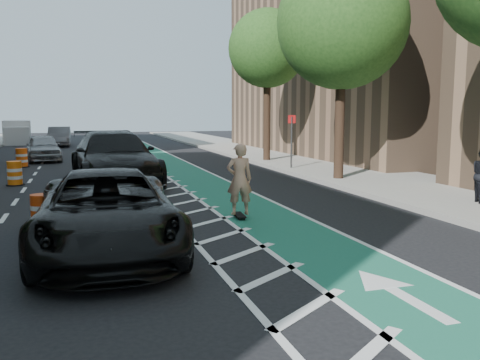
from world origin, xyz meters
name	(u,v)px	position (x,y,z in m)	size (l,w,h in m)	color
ground	(163,261)	(0.00, 0.00, 0.00)	(120.00, 120.00, 0.00)	black
bike_lane	(200,181)	(3.00, 10.00, 0.01)	(2.00, 90.00, 0.01)	#1A5D49
buffer_strip	(161,183)	(1.50, 10.00, 0.01)	(1.40, 90.00, 0.01)	silver
sidewalk_right	(352,173)	(9.50, 10.00, 0.07)	(5.00, 90.00, 0.15)	gray
curb_right	(298,175)	(7.05, 10.00, 0.08)	(0.12, 90.00, 0.16)	gray
building_right_far	(388,1)	(17.50, 20.00, 9.50)	(14.00, 22.00, 19.00)	#84664C
tree_r_c	(345,23)	(7.90, 8.00, 5.77)	(4.20, 4.20, 7.90)	#382619
tree_r_d	(267,49)	(7.90, 16.00, 5.77)	(4.20, 4.20, 7.90)	#382619
sign_post	(292,141)	(7.60, 12.00, 1.35)	(0.35, 0.08, 2.47)	#4C4C4C
skateboard	(239,215)	(2.38, 3.07, 0.08)	(0.28, 0.75, 0.10)	black
skateboarder	(239,179)	(2.38, 3.07, 0.98)	(0.64, 0.42, 1.76)	tan
suv_near	(107,212)	(-0.89, 0.88, 0.77)	(2.55, 5.53, 1.54)	black
suv_far	(114,158)	(-0.17, 10.21, 0.96)	(2.68, 6.60, 1.92)	black
car_silver	(43,148)	(-3.21, 20.52, 0.71)	(1.68, 4.17, 1.42)	#96969B
car_grey	(59,137)	(-2.80, 32.62, 0.75)	(1.58, 4.53, 1.49)	slate
box_truck	(17,133)	(-6.23, 36.77, 0.88)	(2.39, 4.75, 1.92)	silver
barrel_a	(42,213)	(-2.20, 3.22, 0.38)	(0.59, 0.59, 0.80)	#D63D0B
barrel_b	(15,174)	(-3.60, 10.94, 0.41)	(0.64, 0.64, 0.87)	orange
barrel_c	(22,158)	(-4.00, 17.42, 0.42)	(0.66, 0.66, 0.90)	#FC550D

